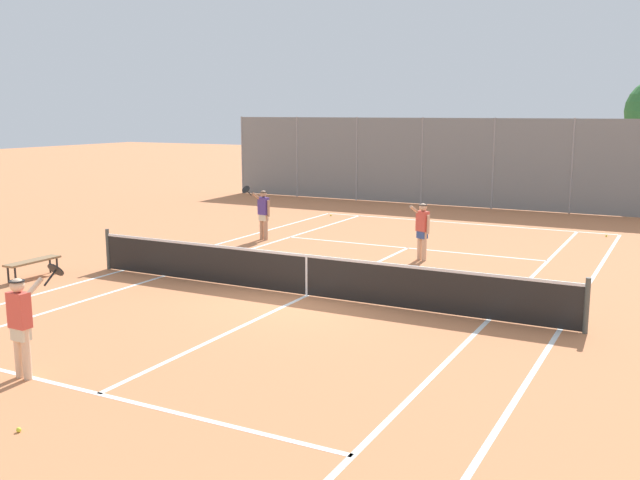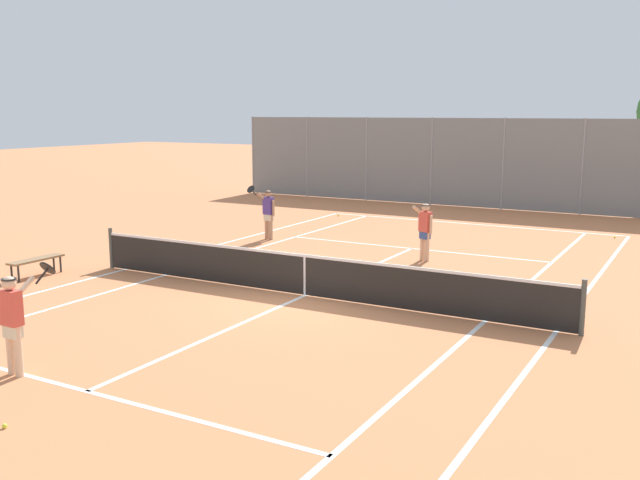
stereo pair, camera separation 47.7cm
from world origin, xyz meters
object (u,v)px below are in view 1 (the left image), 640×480
Objects in this scene: loose_tennis_ball_0 at (331,215)px; loose_tennis_ball_4 at (19,430)px; tennis_net at (307,274)px; player_far_left at (263,211)px; loose_tennis_ball_1 at (606,236)px; player_near_side at (21,321)px; loose_tennis_ball_2 at (342,289)px; loose_tennis_ball_3 at (379,280)px; player_far_right at (422,228)px; courtside_bench at (33,262)px.

loose_tennis_ball_0 is 1.00× the size of loose_tennis_ball_4.
tennis_net is 6.76× the size of player_far_left.
loose_tennis_ball_1 is (9.79, 5.73, -0.89)m from player_far_left.
player_near_side reaches higher than loose_tennis_ball_0.
loose_tennis_ball_3 is at bearing 69.44° from loose_tennis_ball_2.
player_near_side reaches higher than loose_tennis_ball_4.
loose_tennis_ball_3 is (2.41, 8.45, -0.89)m from player_near_side.
loose_tennis_ball_3 is (-0.05, -2.91, -0.88)m from player_far_right.
player_near_side is at bearing -102.23° from player_far_right.
loose_tennis_ball_3 and loose_tennis_ball_4 have the same top height.
tennis_net is 6.76× the size of player_near_side.
loose_tennis_ball_2 is at bearing 59.67° from tennis_net.
tennis_net is 7.29m from player_far_left.
tennis_net is 7.04m from courtside_bench.
loose_tennis_ball_1 and loose_tennis_ball_3 have the same top height.
player_far_right is at bearing 85.70° from loose_tennis_ball_4.
player_near_side is (-1.49, -6.45, 0.42)m from tennis_net.
loose_tennis_ball_1 is 1.00× the size of loose_tennis_ball_4.
player_near_side is 26.88× the size of loose_tennis_ball_1.
loose_tennis_ball_4 is (4.67, -13.41, -0.89)m from player_far_left.
player_far_left is at bearing 137.13° from loose_tennis_ball_2.
loose_tennis_ball_2 is (5.14, -4.77, -0.89)m from player_far_left.
tennis_net is 181.82× the size of loose_tennis_ball_1.
player_far_left is 6.69m from loose_tennis_ball_3.
player_far_left is 26.88× the size of loose_tennis_ball_1.
loose_tennis_ball_3 is at bearing -90.99° from player_far_right.
loose_tennis_ball_2 is (0.48, 0.82, -0.48)m from tennis_net.
courtside_bench is at bearing -139.89° from player_far_right.
player_far_right reaches higher than loose_tennis_ball_3.
player_far_right is (2.46, 11.36, -0.02)m from player_near_side.
loose_tennis_ball_4 is at bearing -75.06° from loose_tennis_ball_0.
tennis_net is 181.82× the size of loose_tennis_ball_4.
loose_tennis_ball_0 and loose_tennis_ball_2 have the same top height.
player_far_left is 5.67m from player_far_right.
player_far_left is 26.88× the size of loose_tennis_ball_2.
player_far_left is at bearing 173.15° from player_far_right.
player_near_side is 26.88× the size of loose_tennis_ball_0.
courtside_bench reaches higher than loose_tennis_ball_0.
loose_tennis_ball_2 is at bearing -62.01° from loose_tennis_ball_0.
loose_tennis_ball_3 is at bearing 25.28° from courtside_bench.
loose_tennis_ball_2 is at bearing 18.79° from courtside_bench.
loose_tennis_ball_4 is at bearing -94.30° from player_far_right.
loose_tennis_ball_0 is (-6.06, 6.38, -0.88)m from player_far_right.
player_near_side reaches higher than loose_tennis_ball_1.
player_near_side reaches higher than courtside_bench.
player_far_right is 7.69m from loose_tennis_ball_1.
tennis_net is 8.00× the size of courtside_bench.
player_far_left reaches higher than loose_tennis_ball_0.
player_far_right reaches higher than loose_tennis_ball_4.
loose_tennis_ball_1 is 17.67m from courtside_bench.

